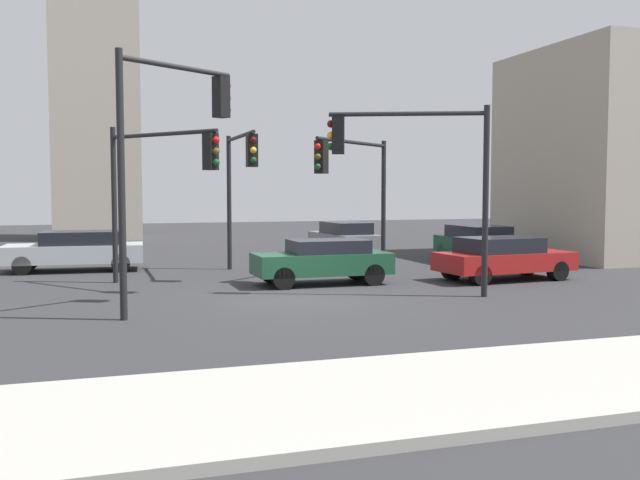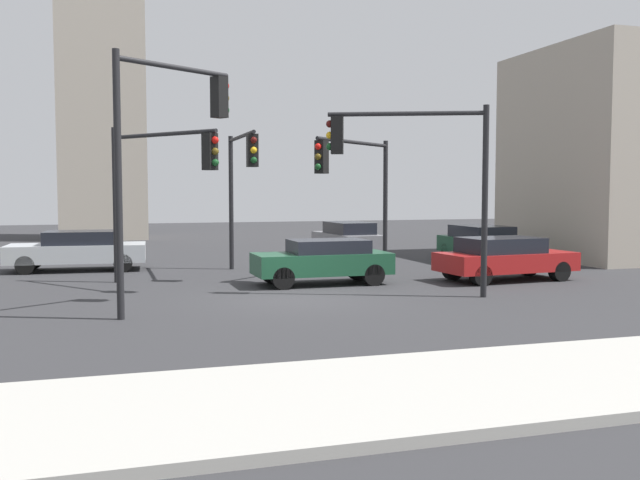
{
  "view_description": "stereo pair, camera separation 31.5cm",
  "coord_description": "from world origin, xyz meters",
  "px_view_note": "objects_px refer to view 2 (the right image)",
  "views": [
    {
      "loc": [
        -5.2,
        -17.7,
        2.83
      ],
      "look_at": [
        1.29,
        2.26,
        1.36
      ],
      "focal_mm": 39.9,
      "sensor_mm": 36.0,
      "label": 1
    },
    {
      "loc": [
        -4.9,
        -17.79,
        2.83
      ],
      "look_at": [
        1.29,
        2.26,
        1.36
      ],
      "focal_mm": 39.9,
      "sensor_mm": 36.0,
      "label": 2
    }
  ],
  "objects_px": {
    "car_1": "(483,243)",
    "car_4": "(323,260)",
    "traffic_light_2": "(410,158)",
    "traffic_light_4": "(241,170)",
    "traffic_light_0": "(354,174)",
    "traffic_light_1": "(161,171)",
    "car_6": "(348,238)",
    "car_0": "(504,258)",
    "car_3": "(79,250)",
    "traffic_light_3": "(169,132)"
  },
  "relations": [
    {
      "from": "traffic_light_4",
      "to": "car_4",
      "type": "xyz_separation_m",
      "value": [
        1.91,
        -2.94,
        -2.75
      ]
    },
    {
      "from": "car_0",
      "to": "car_4",
      "type": "distance_m",
      "value": 5.76
    },
    {
      "from": "traffic_light_4",
      "to": "car_1",
      "type": "height_order",
      "value": "traffic_light_4"
    },
    {
      "from": "traffic_light_1",
      "to": "traffic_light_2",
      "type": "distance_m",
      "value": 7.11
    },
    {
      "from": "traffic_light_4",
      "to": "car_6",
      "type": "relative_size",
      "value": 1.11
    },
    {
      "from": "traffic_light_2",
      "to": "car_1",
      "type": "height_order",
      "value": "traffic_light_2"
    },
    {
      "from": "traffic_light_2",
      "to": "car_1",
      "type": "bearing_deg",
      "value": -108.68
    },
    {
      "from": "traffic_light_0",
      "to": "car_1",
      "type": "height_order",
      "value": "traffic_light_0"
    },
    {
      "from": "traffic_light_1",
      "to": "traffic_light_4",
      "type": "distance_m",
      "value": 3.59
    },
    {
      "from": "traffic_light_3",
      "to": "car_3",
      "type": "relative_size",
      "value": 1.22
    },
    {
      "from": "car_4",
      "to": "car_6",
      "type": "xyz_separation_m",
      "value": [
        3.72,
        8.37,
        0.05
      ]
    },
    {
      "from": "traffic_light_4",
      "to": "car_3",
      "type": "xyz_separation_m",
      "value": [
        -5.21,
        3.08,
        -2.73
      ]
    },
    {
      "from": "traffic_light_3",
      "to": "traffic_light_1",
      "type": "bearing_deg",
      "value": 55.11
    },
    {
      "from": "car_6",
      "to": "car_4",
      "type": "bearing_deg",
      "value": 152.05
    },
    {
      "from": "traffic_light_2",
      "to": "traffic_light_4",
      "type": "relative_size",
      "value": 1.07
    },
    {
      "from": "car_0",
      "to": "car_3",
      "type": "relative_size",
      "value": 0.92
    },
    {
      "from": "traffic_light_4",
      "to": "car_0",
      "type": "xyz_separation_m",
      "value": [
        7.61,
        -3.74,
        -2.76
      ]
    },
    {
      "from": "traffic_light_0",
      "to": "car_4",
      "type": "bearing_deg",
      "value": 5.05
    },
    {
      "from": "car_0",
      "to": "car_4",
      "type": "xyz_separation_m",
      "value": [
        -5.7,
        0.79,
        0.01
      ]
    },
    {
      "from": "car_3",
      "to": "traffic_light_2",
      "type": "bearing_deg",
      "value": 137.9
    },
    {
      "from": "traffic_light_0",
      "to": "car_0",
      "type": "relative_size",
      "value": 1.03
    },
    {
      "from": "traffic_light_2",
      "to": "traffic_light_4",
      "type": "xyz_separation_m",
      "value": [
        -3.4,
        5.85,
        -0.19
      ]
    },
    {
      "from": "traffic_light_4",
      "to": "car_1",
      "type": "bearing_deg",
      "value": 97.98
    },
    {
      "from": "traffic_light_0",
      "to": "traffic_light_3",
      "type": "distance_m",
      "value": 8.16
    },
    {
      "from": "car_3",
      "to": "car_6",
      "type": "distance_m",
      "value": 11.1
    },
    {
      "from": "traffic_light_0",
      "to": "car_6",
      "type": "height_order",
      "value": "traffic_light_0"
    },
    {
      "from": "traffic_light_3",
      "to": "car_4",
      "type": "distance_m",
      "value": 6.86
    },
    {
      "from": "traffic_light_4",
      "to": "car_1",
      "type": "xyz_separation_m",
      "value": [
        9.82,
        1.37,
        -2.71
      ]
    },
    {
      "from": "traffic_light_2",
      "to": "traffic_light_3",
      "type": "bearing_deg",
      "value": 28.05
    },
    {
      "from": "traffic_light_1",
      "to": "traffic_light_2",
      "type": "height_order",
      "value": "traffic_light_2"
    },
    {
      "from": "traffic_light_4",
      "to": "car_6",
      "type": "height_order",
      "value": "traffic_light_4"
    },
    {
      "from": "traffic_light_3",
      "to": "traffic_light_4",
      "type": "distance_m",
      "value": 7.07
    },
    {
      "from": "traffic_light_1",
      "to": "traffic_light_3",
      "type": "height_order",
      "value": "traffic_light_3"
    },
    {
      "from": "traffic_light_3",
      "to": "car_3",
      "type": "distance_m",
      "value": 10.36
    },
    {
      "from": "car_4",
      "to": "traffic_light_2",
      "type": "bearing_deg",
      "value": 116.88
    },
    {
      "from": "traffic_light_3",
      "to": "car_0",
      "type": "distance_m",
      "value": 11.38
    },
    {
      "from": "traffic_light_1",
      "to": "car_4",
      "type": "distance_m",
      "value": 5.42
    },
    {
      "from": "car_1",
      "to": "traffic_light_4",
      "type": "bearing_deg",
      "value": -81.81
    },
    {
      "from": "traffic_light_0",
      "to": "traffic_light_4",
      "type": "bearing_deg",
      "value": -61.83
    },
    {
      "from": "traffic_light_1",
      "to": "car_6",
      "type": "height_order",
      "value": "traffic_light_1"
    },
    {
      "from": "car_1",
      "to": "car_4",
      "type": "distance_m",
      "value": 9.01
    },
    {
      "from": "traffic_light_3",
      "to": "traffic_light_0",
      "type": "bearing_deg",
      "value": 5.45
    },
    {
      "from": "car_4",
      "to": "car_6",
      "type": "distance_m",
      "value": 9.16
    },
    {
      "from": "car_1",
      "to": "traffic_light_3",
      "type": "bearing_deg",
      "value": -58.31
    },
    {
      "from": "traffic_light_0",
      "to": "car_6",
      "type": "xyz_separation_m",
      "value": [
        2.17,
        6.79,
        -2.58
      ]
    },
    {
      "from": "traffic_light_1",
      "to": "car_1",
      "type": "distance_m",
      "value": 13.37
    },
    {
      "from": "traffic_light_1",
      "to": "car_0",
      "type": "relative_size",
      "value": 1.07
    },
    {
      "from": "car_1",
      "to": "car_6",
      "type": "xyz_separation_m",
      "value": [
        -4.19,
        4.06,
        0.01
      ]
    },
    {
      "from": "car_4",
      "to": "traffic_light_1",
      "type": "bearing_deg",
      "value": -8.01
    },
    {
      "from": "traffic_light_1",
      "to": "car_6",
      "type": "bearing_deg",
      "value": 95.83
    }
  ]
}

